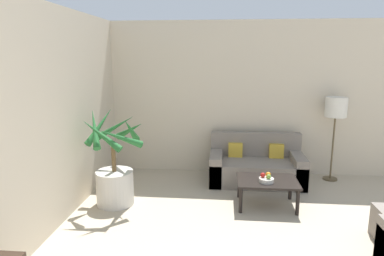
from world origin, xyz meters
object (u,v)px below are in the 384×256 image
apple_red (263,175)px  apple_green (269,177)px  sofa_loveseat (256,166)px  fruit_bowl (266,180)px  floor_lamp (336,110)px  orange_fruit (268,174)px  coffee_table (267,183)px  potted_palm (115,174)px

apple_red → apple_green: apple_red is taller
sofa_loveseat → fruit_bowl: 1.07m
floor_lamp → orange_fruit: floor_lamp is taller
sofa_loveseat → apple_green: size_ratio=23.52×
floor_lamp → orange_fruit: bearing=-135.1°
fruit_bowl → orange_fruit: bearing=61.4°
apple_green → sofa_loveseat: bearing=93.8°
sofa_loveseat → apple_green: (0.07, -1.08, 0.21)m
floor_lamp → coffee_table: size_ratio=1.70×
apple_red → orange_fruit: orange_fruit is taller
potted_palm → apple_red: 2.09m
floor_lamp → fruit_bowl: floor_lamp is taller
apple_green → coffee_table: bearing=91.0°
potted_palm → floor_lamp: (3.38, 1.32, 0.75)m
floor_lamp → orange_fruit: (-1.22, -1.22, -0.73)m
potted_palm → apple_green: 2.16m
floor_lamp → apple_red: bearing=-136.3°
potted_palm → coffee_table: size_ratio=1.65×
floor_lamp → apple_green: floor_lamp is taller
potted_palm → apple_green: size_ratio=21.12×
floor_lamp → fruit_bowl: (-1.25, -1.27, -0.79)m
sofa_loveseat → orange_fruit: (0.07, -1.01, 0.22)m
fruit_bowl → orange_fruit: orange_fruit is taller
coffee_table → orange_fruit: orange_fruit is taller
potted_palm → fruit_bowl: bearing=1.4°
sofa_loveseat → coffee_table: (0.07, -0.97, 0.07)m
floor_lamp → apple_red: size_ratio=21.32×
sofa_loveseat → floor_lamp: (1.29, 0.21, 0.95)m
floor_lamp → orange_fruit: 1.87m
fruit_bowl → floor_lamp: bearing=45.5°
potted_palm → coffee_table: 2.16m
apple_red → orange_fruit: size_ratio=0.93×
sofa_loveseat → potted_palm: bearing=-152.0°
sofa_loveseat → orange_fruit: size_ratio=21.30×
fruit_bowl → apple_green: bearing=-43.1°
potted_palm → fruit_bowl: 2.13m
sofa_loveseat → orange_fruit: sofa_loveseat is taller
potted_palm → apple_red: bearing=2.2°
coffee_table → orange_fruit: size_ratio=11.63×
orange_fruit → potted_palm: bearing=-177.3°
apple_green → potted_palm: bearing=-179.3°
potted_palm → apple_green: potted_palm is taller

